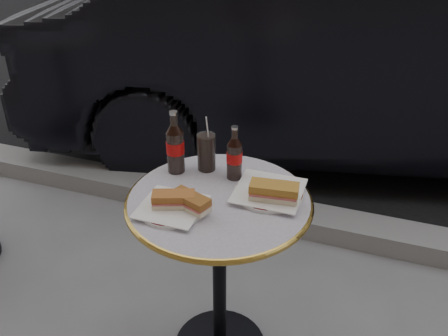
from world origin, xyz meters
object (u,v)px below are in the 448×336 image
(cola_glass, at_px, (206,152))
(plate_right, at_px, (269,193))
(plate_left, at_px, (172,209))
(bistro_table, at_px, (220,281))
(cola_bottle_left, at_px, (175,142))
(parked_car, at_px, (354,53))
(cola_bottle_right, at_px, (234,153))

(cola_glass, bearing_deg, plate_right, -19.08)
(plate_left, height_order, plate_right, plate_right)
(plate_left, bearing_deg, plate_right, 35.28)
(bistro_table, bearing_deg, cola_bottle_left, 150.37)
(plate_left, xyz_separation_m, plate_right, (0.27, 0.19, 0.00))
(parked_car, bearing_deg, cola_glass, 156.76)
(cola_glass, bearing_deg, bistro_table, -57.14)
(plate_left, relative_size, plate_right, 0.89)
(parked_car, bearing_deg, plate_right, 165.06)
(cola_bottle_left, height_order, cola_glass, cola_bottle_left)
(bistro_table, relative_size, cola_bottle_left, 3.15)
(plate_right, bearing_deg, plate_left, -144.72)
(bistro_table, relative_size, parked_car, 0.18)
(cola_bottle_right, relative_size, parked_car, 0.05)
(plate_right, xyz_separation_m, parked_car, (0.07, 1.85, -0.07))
(cola_bottle_left, height_order, parked_car, parked_car)
(cola_bottle_right, bearing_deg, cola_bottle_left, -173.32)
(plate_right, xyz_separation_m, cola_glass, (-0.26, 0.09, 0.06))
(cola_glass, distance_m, parked_car, 1.80)
(cola_bottle_left, bearing_deg, cola_glass, 26.74)
(parked_car, bearing_deg, plate_left, 157.82)
(bistro_table, distance_m, plate_right, 0.41)
(plate_right, bearing_deg, cola_bottle_right, 155.84)
(plate_right, bearing_deg, bistro_table, -152.73)
(plate_left, distance_m, plate_right, 0.33)
(bistro_table, height_order, cola_bottle_left, cola_bottle_left)
(bistro_table, xyz_separation_m, cola_glass, (-0.11, 0.17, 0.44))
(plate_left, xyz_separation_m, cola_bottle_left, (-0.08, 0.23, 0.11))
(plate_right, distance_m, cola_bottle_left, 0.37)
(bistro_table, height_order, cola_glass, cola_glass)
(plate_left, bearing_deg, cola_glass, 87.38)
(parked_car, bearing_deg, cola_bottle_right, 160.44)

